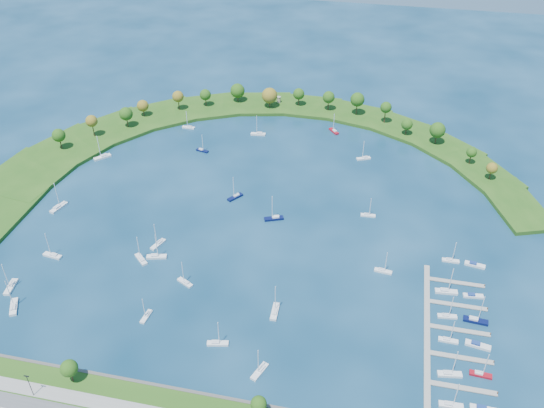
% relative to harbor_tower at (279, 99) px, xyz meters
% --- Properties ---
extents(ground, '(700.00, 700.00, 0.00)m').
position_rel_harbor_tower_xyz_m(ground, '(14.98, -118.11, -4.06)').
color(ground, '#07273E').
rests_on(ground, ground).
extents(breakwater, '(286.74, 247.64, 2.00)m').
position_rel_harbor_tower_xyz_m(breakwater, '(-31.35, -69.39, -3.07)').
color(breakwater, '#214C14').
rests_on(breakwater, ground).
extents(breakwater_trees, '(237.69, 89.26, 14.49)m').
position_rel_harbor_tower_xyz_m(breakwater_trees, '(0.24, -25.32, 6.22)').
color(breakwater_trees, '#382314').
rests_on(breakwater_trees, breakwater).
extents(harbor_tower, '(2.60, 2.60, 4.01)m').
position_rel_harbor_tower_xyz_m(harbor_tower, '(0.00, 0.00, 0.00)').
color(harbor_tower, gray).
rests_on(harbor_tower, breakwater).
extents(dock_system, '(24.28, 82.00, 1.60)m').
position_rel_harbor_tower_xyz_m(dock_system, '(100.28, -179.11, -3.71)').
color(dock_system, gray).
rests_on(dock_system, ground).
extents(moored_boat_0, '(2.72, 7.25, 10.41)m').
position_rel_harbor_tower_xyz_m(moored_boat_0, '(-12.60, -191.03, -3.19)').
color(moored_boat_0, white).
rests_on(moored_boat_0, ground).
extents(moored_boat_1, '(9.44, 5.84, 13.45)m').
position_rel_harbor_tower_xyz_m(moored_boat_1, '(22.36, -119.68, -3.11)').
color(moored_boat_1, '#090F3A').
rests_on(moored_boat_1, ground).
extents(moored_boat_2, '(7.56, 2.19, 11.08)m').
position_rel_harbor_tower_xyz_m(moored_boat_2, '(-46.71, -41.96, -3.18)').
color(moored_boat_2, white).
rests_on(moored_boat_2, ground).
extents(moored_boat_3, '(5.21, 8.64, 12.28)m').
position_rel_harbor_tower_xyz_m(moored_boat_3, '(35.95, -206.91, -3.14)').
color(moored_boat_3, white).
rests_on(moored_boat_3, ground).
extents(moored_boat_4, '(8.85, 3.32, 12.71)m').
position_rel_harbor_tower_xyz_m(moored_boat_4, '(-3.93, -41.13, -3.13)').
color(moored_boat_4, white).
rests_on(moored_boat_4, ground).
extents(moored_boat_5, '(4.99, 8.63, 12.25)m').
position_rel_harbor_tower_xyz_m(moored_boat_5, '(-24.12, -149.25, -3.15)').
color(moored_boat_5, white).
rests_on(moored_boat_5, ground).
extents(moored_boat_6, '(8.19, 3.78, 11.62)m').
position_rel_harbor_tower_xyz_m(moored_boat_6, '(17.99, -198.02, -3.16)').
color(moored_boat_6, white).
rests_on(moored_boat_6, ground).
extents(moored_boat_7, '(6.91, 8.30, 12.51)m').
position_rel_harbor_tower_xyz_m(moored_boat_7, '(-0.19, -106.48, -3.14)').
color(moored_boat_7, '#090F3A').
rests_on(moored_boat_7, ground).
extents(moored_boat_8, '(6.65, 9.46, 13.70)m').
position_rel_harbor_tower_xyz_m(moored_boat_8, '(-65.18, -197.50, -3.10)').
color(moored_boat_8, white).
rests_on(moored_boat_8, ground).
extents(moored_boat_9, '(6.82, 7.62, 11.78)m').
position_rel_harbor_tower_xyz_m(moored_boat_9, '(39.20, -28.17, -3.16)').
color(moored_boat_9, maroon).
rests_on(moored_boat_9, ground).
extents(moored_boat_10, '(7.13, 2.35, 10.34)m').
position_rel_harbor_tower_xyz_m(moored_boat_10, '(65.59, -107.66, -3.20)').
color(moored_boat_10, white).
rests_on(moored_boat_10, ground).
extents(moored_boat_11, '(8.81, 3.52, 12.59)m').
position_rel_harbor_tower_xyz_m(moored_boat_11, '(-66.15, -166.27, -3.13)').
color(moored_boat_11, white).
rests_on(moored_boat_11, ground).
extents(moored_boat_12, '(7.51, 3.70, 10.63)m').
position_rel_harbor_tower_xyz_m(moored_boat_12, '(-30.34, -66.28, -3.19)').
color(moored_boat_12, '#090F3A').
rests_on(moored_boat_12, ground).
extents(moored_boat_13, '(5.30, 10.12, 14.33)m').
position_rel_harbor_tower_xyz_m(moored_boat_13, '(-81.51, -133.34, -3.08)').
color(moored_boat_13, white).
rests_on(moored_boat_13, ground).
extents(moored_boat_14, '(7.64, 5.42, 11.08)m').
position_rel_harbor_tower_xyz_m(moored_boat_14, '(-4.25, -170.05, -3.18)').
color(moored_boat_14, white).
rests_on(moored_boat_14, ground).
extents(moored_boat_15, '(7.98, 5.17, 11.43)m').
position_rel_harbor_tower_xyz_m(moored_boat_15, '(59.10, -55.66, -3.17)').
color(moored_boat_15, white).
rests_on(moored_boat_15, ground).
extents(moored_boat_16, '(8.98, 4.47, 12.72)m').
position_rel_harbor_tower_xyz_m(moored_boat_16, '(-21.75, -157.36, -3.13)').
color(moored_boat_16, white).
rests_on(moored_boat_16, ground).
extents(moored_boat_17, '(2.87, 9.08, 13.21)m').
position_rel_harbor_tower_xyz_m(moored_boat_17, '(35.24, -178.24, -3.12)').
color(moored_boat_17, white).
rests_on(moored_boat_17, ground).
extents(moored_boat_18, '(7.61, 2.97, 10.90)m').
position_rel_harbor_tower_xyz_m(moored_boat_18, '(74.91, -145.74, -3.18)').
color(moored_boat_18, white).
rests_on(moored_boat_18, ground).
extents(moored_boat_19, '(4.04, 9.45, 13.46)m').
position_rel_harbor_tower_xyz_m(moored_boat_19, '(-72.75, -187.53, -3.11)').
color(moored_boat_19, white).
rests_on(moored_boat_19, ground).
extents(moored_boat_20, '(8.44, 8.78, 13.99)m').
position_rel_harbor_tower_xyz_m(moored_boat_20, '(-81.83, -85.01, -3.09)').
color(moored_boat_20, white).
rests_on(moored_boat_20, ground).
extents(moored_boat_21, '(7.78, 7.48, 12.40)m').
position_rel_harbor_tower_xyz_m(moored_boat_21, '(-27.55, -160.44, -3.14)').
color(moored_boat_21, white).
rests_on(moored_boat_21, ground).
extents(docked_boat_0, '(8.03, 2.53, 11.68)m').
position_rel_harbor_tower_xyz_m(docked_boat_0, '(100.50, -206.83, -3.16)').
color(docked_boat_0, white).
rests_on(docked_boat_0, ground).
extents(docked_boat_2, '(8.69, 3.62, 12.39)m').
position_rel_harbor_tower_xyz_m(docked_boat_2, '(100.49, -194.16, -3.14)').
color(docked_boat_2, white).
rests_on(docked_boat_2, ground).
extents(docked_boat_3, '(7.71, 2.65, 11.14)m').
position_rel_harbor_tower_xyz_m(docked_boat_3, '(111.01, -191.97, -3.18)').
color(docked_boat_3, maroon).
rests_on(docked_boat_3, ground).
extents(docked_boat_4, '(7.24, 2.32, 10.53)m').
position_rel_harbor_tower_xyz_m(docked_boat_4, '(100.52, -178.65, -3.19)').
color(docked_boat_4, white).
rests_on(docked_boat_4, ground).
extents(docked_boat_5, '(9.35, 4.00, 1.85)m').
position_rel_harbor_tower_xyz_m(docked_boat_5, '(110.95, -178.79, -3.38)').
color(docked_boat_5, white).
rests_on(docked_boat_5, ground).
extents(docked_boat_6, '(7.56, 2.87, 10.84)m').
position_rel_harbor_tower_xyz_m(docked_boat_6, '(100.51, -166.43, -3.18)').
color(docked_boat_6, white).
rests_on(docked_boat_6, ground).
extents(docked_boat_7, '(9.39, 3.31, 13.54)m').
position_rel_harbor_tower_xyz_m(docked_boat_7, '(110.98, -166.51, -3.10)').
color(docked_boat_7, '#090F3A').
rests_on(docked_boat_7, ground).
extents(docked_boat_8, '(9.10, 3.25, 13.11)m').
position_rel_harbor_tower_xyz_m(docked_boat_8, '(100.48, -152.77, -3.12)').
color(docked_boat_8, white).
rests_on(docked_boat_8, ground).
extents(docked_boat_9, '(8.18, 3.14, 1.63)m').
position_rel_harbor_tower_xyz_m(docked_boat_9, '(110.96, -152.95, -3.46)').
color(docked_boat_9, white).
rests_on(docked_boat_9, ground).
extents(docked_boat_10, '(7.28, 2.05, 10.70)m').
position_rel_harbor_tower_xyz_m(docked_boat_10, '(102.91, -132.86, -3.19)').
color(docked_boat_10, white).
rests_on(docked_boat_10, ground).
extents(docked_boat_11, '(8.77, 3.76, 1.73)m').
position_rel_harbor_tower_xyz_m(docked_boat_11, '(112.86, -133.56, -3.42)').
color(docked_boat_11, white).
rests_on(docked_boat_11, ground).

